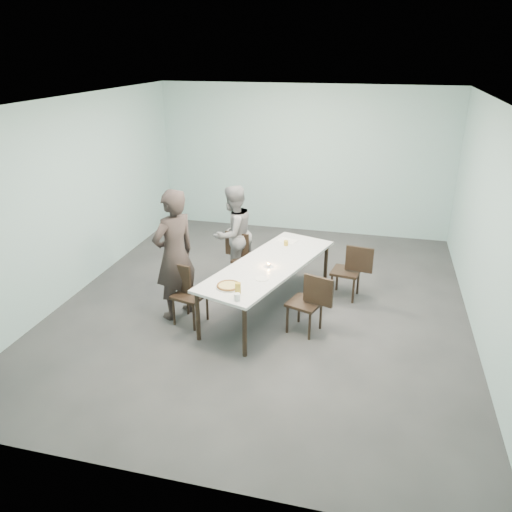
% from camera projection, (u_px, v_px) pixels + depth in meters
% --- Properties ---
extents(ground, '(7.00, 7.00, 0.00)m').
position_uv_depth(ground, '(264.00, 304.00, 7.67)').
color(ground, '#333335').
rests_on(ground, ground).
extents(room_shell, '(6.02, 7.02, 3.01)m').
position_uv_depth(room_shell, '(265.00, 174.00, 6.89)').
color(room_shell, '#9EC6C7').
rests_on(room_shell, ground).
extents(table, '(1.65, 2.75, 0.75)m').
position_uv_depth(table, '(269.00, 267.00, 7.25)').
color(table, white).
rests_on(table, ground).
extents(chair_near_left, '(0.65, 0.51, 0.87)m').
position_uv_depth(chair_near_left, '(185.00, 289.00, 7.01)').
color(chair_near_left, black).
rests_on(chair_near_left, ground).
extents(chair_far_left, '(0.64, 0.49, 0.87)m').
position_uv_depth(chair_far_left, '(243.00, 255.00, 8.17)').
color(chair_far_left, black).
rests_on(chair_far_left, ground).
extents(chair_near_right, '(0.65, 0.53, 0.87)m').
position_uv_depth(chair_near_right, '(310.00, 300.00, 6.72)').
color(chair_near_right, black).
rests_on(chair_near_right, ground).
extents(chair_far_right, '(0.64, 0.48, 0.87)m').
position_uv_depth(chair_far_right, '(351.00, 268.00, 7.68)').
color(chair_far_right, black).
rests_on(chair_far_right, ground).
extents(diner_near, '(0.74, 0.83, 1.90)m').
position_uv_depth(diner_near, '(174.00, 255.00, 7.00)').
color(diner_near, black).
rests_on(diner_near, ground).
extents(diner_far, '(0.92, 0.99, 1.62)m').
position_uv_depth(diner_far, '(233.00, 234.00, 8.19)').
color(diner_far, gray).
rests_on(diner_far, ground).
extents(pizza, '(0.34, 0.34, 0.04)m').
position_uv_depth(pizza, '(229.00, 286.00, 6.51)').
color(pizza, white).
rests_on(pizza, table).
extents(side_plate, '(0.18, 0.18, 0.01)m').
position_uv_depth(side_plate, '(262.00, 279.00, 6.74)').
color(side_plate, white).
rests_on(side_plate, table).
extents(beer_glass, '(0.08, 0.08, 0.15)m').
position_uv_depth(beer_glass, '(238.00, 288.00, 6.32)').
color(beer_glass, gold).
rests_on(beer_glass, table).
extents(water_tumbler, '(0.08, 0.08, 0.09)m').
position_uv_depth(water_tumbler, '(237.00, 297.00, 6.16)').
color(water_tumbler, silver).
rests_on(water_tumbler, table).
extents(tealight, '(0.06, 0.06, 0.05)m').
position_uv_depth(tealight, '(269.00, 265.00, 7.11)').
color(tealight, silver).
rests_on(tealight, table).
extents(amber_tumbler, '(0.07, 0.07, 0.08)m').
position_uv_depth(amber_tumbler, '(286.00, 243.00, 7.87)').
color(amber_tumbler, gold).
rests_on(amber_tumbler, table).
extents(menu, '(0.35, 0.30, 0.01)m').
position_uv_depth(menu, '(287.00, 241.00, 8.07)').
color(menu, silver).
rests_on(menu, table).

